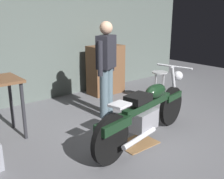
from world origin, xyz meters
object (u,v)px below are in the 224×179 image
(wooden_dresser, at_px, (106,70))
(shop_stool, at_px, (160,79))
(person_standing, at_px, (106,65))
(motorcycle, at_px, (147,111))

(wooden_dresser, bearing_deg, shop_stool, -68.35)
(person_standing, height_order, shop_stool, person_standing)
(person_standing, relative_size, shop_stool, 2.61)
(shop_stool, bearing_deg, motorcycle, -144.88)
(person_standing, bearing_deg, wooden_dresser, -154.54)
(shop_stool, distance_m, wooden_dresser, 1.29)
(motorcycle, xyz_separation_m, wooden_dresser, (1.02, 2.24, 0.10))
(motorcycle, bearing_deg, wooden_dresser, 54.75)
(motorcycle, relative_size, shop_stool, 3.38)
(motorcycle, relative_size, wooden_dresser, 1.97)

